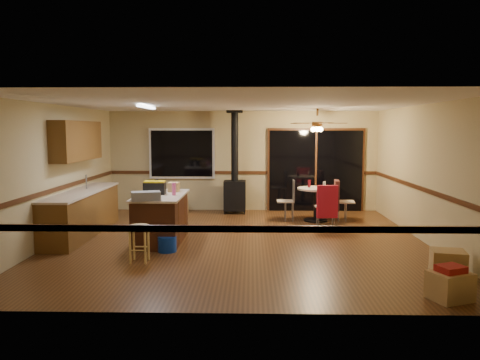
{
  "coord_description": "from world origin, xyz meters",
  "views": [
    {
      "loc": [
        0.22,
        -8.74,
        2.14
      ],
      "look_at": [
        0.0,
        0.3,
        1.15
      ],
      "focal_mm": 35.0,
      "sensor_mm": 36.0,
      "label": 1
    }
  ],
  "objects_px": {
    "toolbox_black": "(155,188)",
    "kitchen_island": "(161,218)",
    "blue_bucket": "(167,244)",
    "chair_right": "(338,195)",
    "chair_left": "(290,195)",
    "box_under_window": "(178,206)",
    "wood_stove": "(235,185)",
    "bar_stool": "(139,244)",
    "toolbox_grey": "(146,196)",
    "box_corner_b": "(448,263)",
    "box_corner_a": "(450,286)",
    "chair_near": "(327,202)",
    "dining_table": "(316,199)"
  },
  "relations": [
    {
      "from": "wood_stove",
      "to": "box_under_window",
      "type": "xyz_separation_m",
      "value": [
        -1.46,
        0.05,
        -0.55
      ]
    },
    {
      "from": "chair_near",
      "to": "dining_table",
      "type": "bearing_deg",
      "value": 97.3
    },
    {
      "from": "box_under_window",
      "to": "kitchen_island",
      "type": "bearing_deg",
      "value": -86.96
    },
    {
      "from": "dining_table",
      "to": "toolbox_grey",
      "type": "bearing_deg",
      "value": -140.41
    },
    {
      "from": "kitchen_island",
      "to": "box_corner_a",
      "type": "relative_size",
      "value": 3.58
    },
    {
      "from": "chair_left",
      "to": "toolbox_grey",
      "type": "bearing_deg",
      "value": -133.84
    },
    {
      "from": "toolbox_grey",
      "to": "blue_bucket",
      "type": "xyz_separation_m",
      "value": [
        0.37,
        -0.04,
        -0.84
      ]
    },
    {
      "from": "toolbox_black",
      "to": "chair_right",
      "type": "height_order",
      "value": "toolbox_black"
    },
    {
      "from": "chair_left",
      "to": "box_under_window",
      "type": "xyz_separation_m",
      "value": [
        -2.79,
        0.96,
        -0.41
      ]
    },
    {
      "from": "toolbox_black",
      "to": "kitchen_island",
      "type": "bearing_deg",
      "value": -20.22
    },
    {
      "from": "blue_bucket",
      "to": "kitchen_island",
      "type": "bearing_deg",
      "value": 108.1
    },
    {
      "from": "toolbox_grey",
      "to": "chair_near",
      "type": "distance_m",
      "value": 3.95
    },
    {
      "from": "toolbox_black",
      "to": "bar_stool",
      "type": "distance_m",
      "value": 1.63
    },
    {
      "from": "toolbox_black",
      "to": "dining_table",
      "type": "xyz_separation_m",
      "value": [
        3.34,
        2.0,
        -0.48
      ]
    },
    {
      "from": "box_corner_a",
      "to": "box_corner_b",
      "type": "xyz_separation_m",
      "value": [
        0.38,
        0.98,
        0.01
      ]
    },
    {
      "from": "chair_near",
      "to": "box_corner_a",
      "type": "xyz_separation_m",
      "value": [
        0.88,
        -4.15,
        -0.42
      ]
    },
    {
      "from": "toolbox_grey",
      "to": "box_corner_a",
      "type": "distance_m",
      "value": 4.96
    },
    {
      "from": "bar_stool",
      "to": "chair_right",
      "type": "distance_m",
      "value": 5.21
    },
    {
      "from": "box_under_window",
      "to": "blue_bucket",
      "type": "bearing_deg",
      "value": -83.88
    },
    {
      "from": "kitchen_island",
      "to": "bar_stool",
      "type": "height_order",
      "value": "kitchen_island"
    },
    {
      "from": "chair_left",
      "to": "chair_near",
      "type": "bearing_deg",
      "value": -54.18
    },
    {
      "from": "chair_near",
      "to": "box_under_window",
      "type": "bearing_deg",
      "value": 151.03
    },
    {
      "from": "toolbox_black",
      "to": "bar_stool",
      "type": "height_order",
      "value": "toolbox_black"
    },
    {
      "from": "chair_left",
      "to": "box_under_window",
      "type": "bearing_deg",
      "value": 161.07
    },
    {
      "from": "wood_stove",
      "to": "chair_left",
      "type": "height_order",
      "value": "wood_stove"
    },
    {
      "from": "wood_stove",
      "to": "chair_near",
      "type": "height_order",
      "value": "wood_stove"
    },
    {
      "from": "kitchen_island",
      "to": "chair_left",
      "type": "distance_m",
      "value": 3.39
    },
    {
      "from": "toolbox_grey",
      "to": "box_corner_a",
      "type": "xyz_separation_m",
      "value": [
        4.34,
        -2.27,
        -0.8
      ]
    },
    {
      "from": "toolbox_grey",
      "to": "blue_bucket",
      "type": "bearing_deg",
      "value": -6.8
    },
    {
      "from": "box_corner_a",
      "to": "toolbox_grey",
      "type": "bearing_deg",
      "value": 152.34
    },
    {
      "from": "wood_stove",
      "to": "box_corner_b",
      "type": "bearing_deg",
      "value": -56.92
    },
    {
      "from": "chair_right",
      "to": "wood_stove",
      "type": "bearing_deg",
      "value": 159.01
    },
    {
      "from": "toolbox_black",
      "to": "chair_right",
      "type": "distance_m",
      "value": 4.4
    },
    {
      "from": "kitchen_island",
      "to": "bar_stool",
      "type": "distance_m",
      "value": 1.43
    },
    {
      "from": "box_corner_b",
      "to": "box_under_window",
      "type": "bearing_deg",
      "value": 132.97
    },
    {
      "from": "bar_stool",
      "to": "box_corner_a",
      "type": "distance_m",
      "value": 4.58
    },
    {
      "from": "blue_bucket",
      "to": "box_under_window",
      "type": "xyz_separation_m",
      "value": [
        -0.41,
        3.86,
        0.04
      ]
    },
    {
      "from": "wood_stove",
      "to": "toolbox_grey",
      "type": "height_order",
      "value": "wood_stove"
    },
    {
      "from": "dining_table",
      "to": "box_under_window",
      "type": "distance_m",
      "value": 3.57
    },
    {
      "from": "toolbox_black",
      "to": "blue_bucket",
      "type": "relative_size",
      "value": 1.25
    },
    {
      "from": "blue_bucket",
      "to": "chair_right",
      "type": "distance_m",
      "value": 4.55
    },
    {
      "from": "chair_near",
      "to": "chair_left",
      "type": "bearing_deg",
      "value": 125.82
    },
    {
      "from": "toolbox_grey",
      "to": "toolbox_black",
      "type": "height_order",
      "value": "toolbox_black"
    },
    {
      "from": "kitchen_island",
      "to": "box_corner_b",
      "type": "relative_size",
      "value": 3.59
    },
    {
      "from": "bar_stool",
      "to": "dining_table",
      "type": "height_order",
      "value": "dining_table"
    },
    {
      "from": "chair_left",
      "to": "box_corner_a",
      "type": "distance_m",
      "value": 5.39
    },
    {
      "from": "chair_left",
      "to": "bar_stool",
      "type": "bearing_deg",
      "value": -127.29
    },
    {
      "from": "bar_stool",
      "to": "chair_left",
      "type": "relative_size",
      "value": 1.17
    },
    {
      "from": "kitchen_island",
      "to": "chair_near",
      "type": "xyz_separation_m",
      "value": [
        3.34,
        1.16,
        0.14
      ]
    },
    {
      "from": "blue_bucket",
      "to": "chair_near",
      "type": "bearing_deg",
      "value": 31.95
    }
  ]
}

